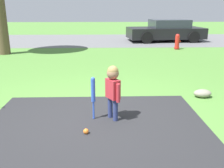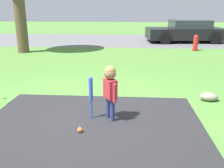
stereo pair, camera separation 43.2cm
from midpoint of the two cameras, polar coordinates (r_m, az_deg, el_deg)
The scene contains 8 objects.
ground_plane at distance 4.20m, azimuth -7.83°, elevation -7.61°, with size 60.00×60.00×0.00m, color #518438.
street_strip at distance 14.50m, azimuth -3.65°, elevation 10.04°, with size 40.00×6.00×0.01m.
child at distance 3.91m, azimuth -2.98°, elevation -0.33°, with size 0.24×0.32×0.89m.
baseball_bat at distance 3.97m, azimuth -7.43°, elevation -1.91°, with size 0.07×0.07×0.71m.
sports_ball at distance 3.68m, azimuth -9.38°, elevation -10.70°, with size 0.08×0.08×0.08m.
fire_hydrant at distance 11.35m, azimuth 13.63°, elevation 9.35°, with size 0.26×0.24×0.67m.
parked_car at distance 14.18m, azimuth 11.36°, elevation 11.83°, with size 4.17×2.31×1.15m.
edging_rock at distance 5.30m, azimuth 17.84°, elevation -2.09°, with size 0.35×0.24×0.16m.
Camera 1 is at (0.23, -3.81, 1.73)m, focal length 40.00 mm.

